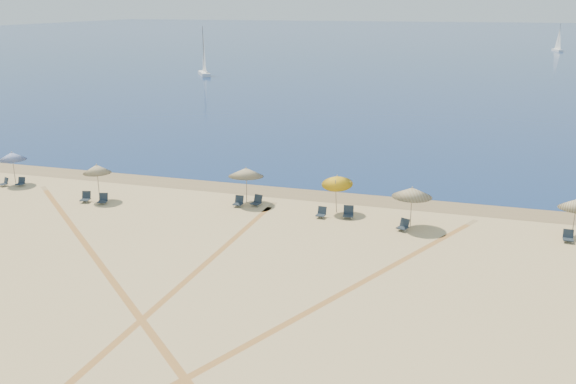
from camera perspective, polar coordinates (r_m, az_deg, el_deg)
name	(u,v)px	position (r m, az deg, el deg)	size (l,w,h in m)	color
ocean	(448,38)	(240.85, 14.59, 13.61)	(500.00, 500.00, 0.00)	#0C2151
wet_sand	(305,194)	(42.62, 1.55, -0.15)	(500.00, 500.00, 0.00)	olive
umbrella_0	(12,156)	(48.58, -24.16, 3.05)	(1.95, 1.95, 2.43)	gray
umbrella_1	(97,169)	(42.55, -17.26, 2.05)	(1.85, 1.85, 2.50)	gray
umbrella_2	(246,172)	(40.17, -3.91, 1.84)	(2.32, 2.34, 2.44)	gray
umbrella_3	(337,180)	(38.29, 4.56, 1.10)	(1.94, 2.02, 2.62)	gray
umbrella_4	(412,192)	(36.35, 11.41, -0.02)	(2.33, 2.33, 2.49)	gray
umbrella_5	(576,204)	(37.85, 25.12, -1.00)	(1.91, 1.91, 2.28)	gray
chair_0	(5,182)	(48.79, -24.73, 0.81)	(0.69, 0.73, 0.60)	black
chair_1	(21,182)	(48.36, -23.47, 0.84)	(0.59, 0.66, 0.61)	black
chair_2	(86,197)	(42.93, -18.20, -0.47)	(0.70, 0.78, 0.69)	black
chair_3	(103,199)	(42.21, -16.74, -0.64)	(0.71, 0.78, 0.68)	black
chair_4	(239,202)	(40.05, -4.59, -0.90)	(0.56, 0.66, 0.68)	black
chair_5	(257,201)	(40.07, -2.89, -0.84)	(0.73, 0.81, 0.70)	black
chair_6	(321,213)	(37.93, 3.11, -1.93)	(0.59, 0.68, 0.65)	black
chair_7	(348,213)	(37.95, 5.61, -1.92)	(0.71, 0.80, 0.74)	black
chair_8	(403,225)	(36.37, 10.63, -3.05)	(0.76, 0.81, 0.67)	black
chair_9	(568,237)	(37.44, 24.49, -3.77)	(0.58, 0.67, 0.66)	black
sailboat_0	(558,43)	(184.94, 23.72, 12.52)	(2.60, 5.09, 7.35)	white
sailboat_1	(204,61)	(113.95, -7.77, 11.93)	(4.31, 5.65, 8.58)	white
tire_tracks	(189,283)	(29.69, -9.16, -8.34)	(52.02, 41.08, 0.00)	tan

